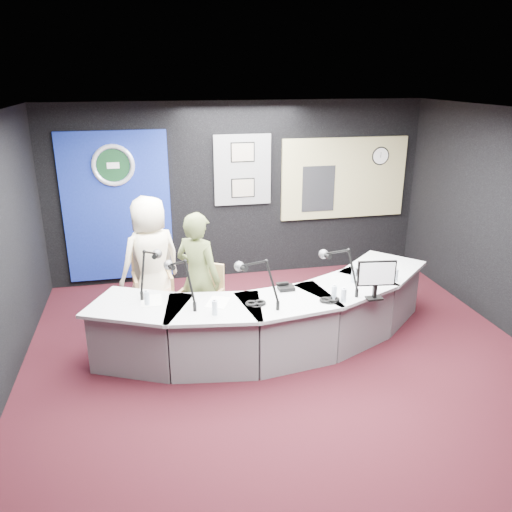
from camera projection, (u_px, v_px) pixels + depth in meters
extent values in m
plane|color=black|center=(288.00, 368.00, 5.88)|extent=(6.00, 6.00, 0.00)
cube|color=silver|center=(294.00, 116.00, 4.93)|extent=(6.00, 6.00, 0.02)
cube|color=black|center=(239.00, 192.00, 8.17)|extent=(6.00, 0.02, 2.80)
cube|color=black|center=(448.00, 442.00, 2.65)|extent=(6.00, 0.02, 2.80)
cube|color=navy|center=(117.00, 208.00, 7.82)|extent=(1.60, 0.05, 2.30)
torus|color=silver|center=(113.00, 165.00, 7.56)|extent=(0.63, 0.07, 0.63)
cylinder|color=#0E3217|center=(113.00, 165.00, 7.56)|extent=(0.48, 0.01, 0.48)
cube|color=slate|center=(243.00, 170.00, 8.03)|extent=(0.90, 0.04, 1.10)
cube|color=gray|center=(243.00, 152.00, 7.91)|extent=(0.34, 0.02, 0.27)
cube|color=gray|center=(243.00, 188.00, 8.10)|extent=(0.34, 0.02, 0.27)
cube|color=tan|center=(344.00, 178.00, 8.43)|extent=(2.12, 0.06, 1.32)
cube|color=#E4B790|center=(344.00, 178.00, 8.43)|extent=(2.00, 0.02, 1.20)
cube|color=black|center=(318.00, 189.00, 8.37)|extent=(0.55, 0.02, 0.75)
cylinder|color=white|center=(381.00, 156.00, 8.41)|extent=(0.28, 0.01, 0.28)
cube|color=gray|center=(153.00, 270.00, 7.08)|extent=(0.51, 0.16, 0.70)
imported|color=#FFEFCB|center=(151.00, 260.00, 6.77)|extent=(0.99, 0.86, 1.72)
imported|color=#555F32|center=(199.00, 278.00, 6.25)|extent=(0.72, 0.70, 1.66)
cube|color=black|center=(376.00, 273.00, 5.76)|extent=(0.40, 0.07, 0.27)
cube|color=black|center=(286.00, 288.00, 6.11)|extent=(0.19, 0.15, 0.05)
torus|color=black|center=(330.00, 300.00, 5.81)|extent=(0.20, 0.20, 0.03)
torus|color=black|center=(256.00, 303.00, 5.72)|extent=(0.20, 0.20, 0.03)
cube|color=white|center=(151.00, 300.00, 5.83)|extent=(0.23, 0.33, 0.00)
cube|color=white|center=(218.00, 302.00, 5.78)|extent=(0.33, 0.38, 0.00)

